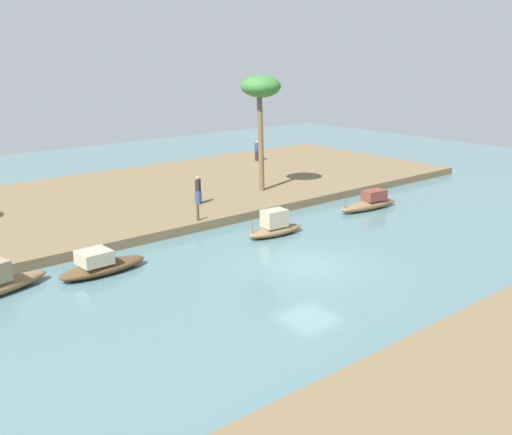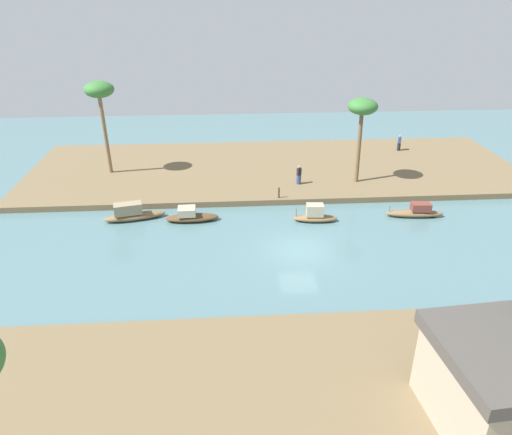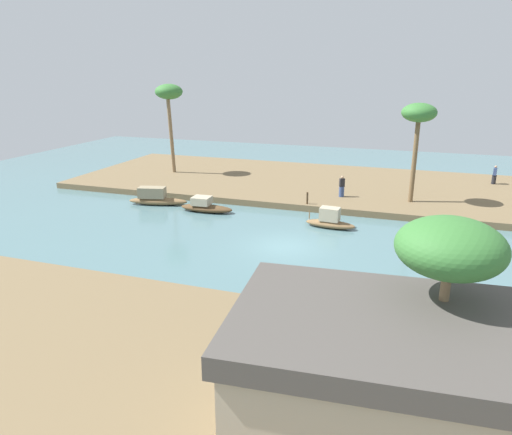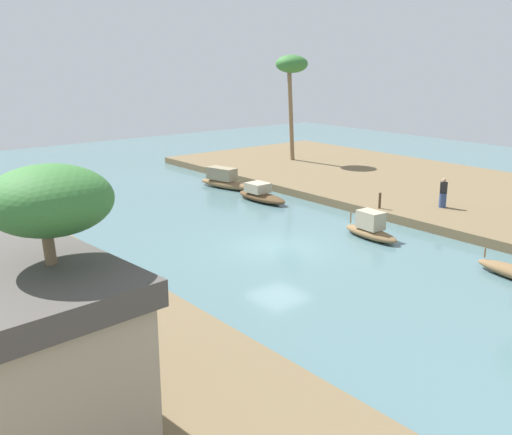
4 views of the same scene
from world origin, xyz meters
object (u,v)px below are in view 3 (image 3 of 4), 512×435
Objects in this scene: palm_tree_right_tall at (450,250)px; person_on_near_bank at (342,188)px; mooring_post at (307,198)px; palm_tree_left_far at (169,95)px; riverside_building at (385,387)px; sampan_open_hull at (330,220)px; person_by_mooring at (494,176)px; sampan_midstream at (156,198)px; sampan_near_left_bank at (458,233)px; sampan_downstream_large at (205,206)px; palm_tree_left_near at (419,116)px.

person_on_near_bank is at bearing -75.52° from palm_tree_right_tall.
mooring_post is at bearing -68.62° from palm_tree_right_tall.
palm_tree_left_far is at bearing -50.45° from palm_tree_right_tall.
palm_tree_left_far reaches higher than riverside_building.
mooring_post reaches higher than sampan_open_hull.
person_on_near_bank is 3.52m from mooring_post.
palm_tree_right_tall is (-6.13, 23.72, 4.47)m from person_on_near_bank.
palm_tree_left_far is (28.26, 4.69, 6.40)m from person_by_mooring.
sampan_midstream is at bearing -52.45° from riverside_building.
person_on_near_bank is at bearing -125.35° from mooring_post.
person_on_near_bank is at bearing 138.15° from person_by_mooring.
palm_tree_left_far is (24.61, -9.88, 7.21)m from sampan_near_left_bank.
palm_tree_left_far is (7.69, -9.41, 7.21)m from sampan_downstream_large.
sampan_downstream_large is 0.90× the size of sampan_near_left_bank.
sampan_midstream is 0.65× the size of palm_tree_left_near.
sampan_open_hull is 6.36m from person_on_near_bank.
palm_tree_right_tall is (-22.72, 27.51, -2.00)m from palm_tree_left_far.
palm_tree_left_far reaches higher than sampan_midstream.
person_on_near_bank is at bearing -83.01° from sampan_open_hull.
person_on_near_bank is 0.23× the size of palm_tree_left_near.
person_on_near_bank is 24.90m from palm_tree_right_tall.
mooring_post is 23.42m from riverside_building.
riverside_building is (-4.95, 25.17, 1.28)m from person_on_near_bank.
riverside_building is (3.06, 19.08, 2.02)m from sampan_near_left_bank.
palm_tree_right_tall is (-8.16, 20.85, 4.69)m from mooring_post.
sampan_midstream is at bearing 110.62° from palm_tree_left_far.
sampan_near_left_bank is 10.57m from mooring_post.
mooring_post is at bearing 155.42° from palm_tree_left_far.
person_by_mooring reaches higher than sampan_open_hull.
sampan_near_left_bank is at bearing -103.79° from riverside_building.
mooring_post reaches higher than sampan_near_left_bank.
mooring_post is (2.31, -3.45, 0.43)m from sampan_open_hull.
sampan_near_left_bank is (-21.25, 0.95, -0.12)m from sampan_midstream.
palm_tree_left_near reaches higher than person_by_mooring.
riverside_building is at bearing 107.40° from mooring_post.
sampan_open_hull is at bearing 161.78° from sampan_midstream.
sampan_downstream_large is 24.95m from person_by_mooring.
sampan_near_left_bank is 2.77× the size of person_by_mooring.
person_by_mooring is 34.33m from riverside_building.
palm_tree_left_near is (-5.07, -0.37, 5.54)m from person_on_near_bank.
person_on_near_bank is 7.52m from palm_tree_left_near.
palm_tree_right_tall is (-1.06, 24.09, -1.07)m from palm_tree_left_near.
person_by_mooring is at bearing -164.55° from sampan_midstream.
palm_tree_left_near is 25.89m from riverside_building.
palm_tree_right_tall is at bearing 127.53° from sampan_downstream_large.
riverside_building reaches higher than sampan_near_left_bank.
sampan_open_hull is 18.68m from person_by_mooring.
palm_tree_left_far is at bearing 132.25° from person_on_near_bank.
sampan_midstream is 0.78× the size of palm_tree_right_tall.
palm_tree_left_near is 0.88× the size of palm_tree_left_far.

